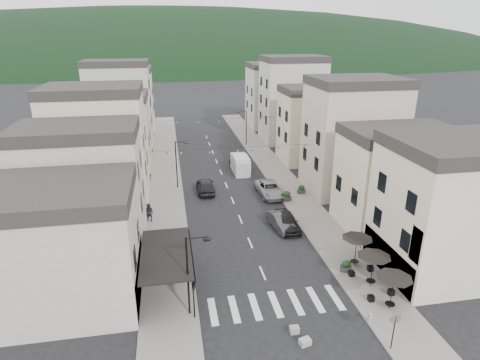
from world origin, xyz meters
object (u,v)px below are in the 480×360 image
at_px(parked_car_a, 287,221).
at_px(parked_car_c, 270,189).
at_px(parked_car_d, 239,163).
at_px(parked_car_e, 206,186).
at_px(delivery_van, 240,164).
at_px(pedestrian_b, 149,213).
at_px(pedestrian_a, 150,259).
at_px(parked_car_b, 281,222).

height_order(parked_car_a, parked_car_c, parked_car_a).
distance_m(parked_car_c, parked_car_d, 10.99).
bearing_deg(parked_car_e, delivery_van, -130.32).
bearing_deg(pedestrian_b, pedestrian_a, -62.13).
xyz_separation_m(parked_car_a, pedestrian_a, (-13.04, -4.91, 0.12)).
xyz_separation_m(delivery_van, pedestrian_b, (-11.84, -13.62, -0.09)).
height_order(parked_car_c, pedestrian_a, pedestrian_a).
height_order(parked_car_a, parked_car_b, parked_car_a).
distance_m(pedestrian_a, pedestrian_b, 8.67).
bearing_deg(pedestrian_b, parked_car_c, 45.71).
height_order(parked_car_e, pedestrian_b, pedestrian_b).
bearing_deg(parked_car_d, parked_car_a, -93.15).
bearing_deg(parked_car_d, pedestrian_a, -122.63).
height_order(parked_car_e, delivery_van, delivery_van).
distance_m(parked_car_d, pedestrian_b, 19.84).
height_order(parked_car_b, pedestrian_a, pedestrian_a).
bearing_deg(parked_car_a, parked_car_c, 86.73).
xyz_separation_m(parked_car_d, delivery_van, (-0.16, -2.18, 0.52)).
distance_m(parked_car_a, parked_car_d, 19.59).
height_order(parked_car_c, delivery_van, delivery_van).
distance_m(parked_car_a, parked_car_c, 8.72).
bearing_deg(parked_car_c, delivery_van, 100.15).
bearing_deg(parked_car_b, pedestrian_b, 156.37).
distance_m(parked_car_a, parked_car_e, 12.97).
distance_m(parked_car_c, delivery_van, 8.90).
height_order(parked_car_d, pedestrian_b, pedestrian_b).
bearing_deg(pedestrian_a, parked_car_d, 52.36).
height_order(parked_car_b, delivery_van, delivery_van).
distance_m(parked_car_a, pedestrian_a, 13.94).
relative_size(parked_car_d, delivery_van, 0.92).
bearing_deg(parked_car_b, delivery_van, 85.18).
bearing_deg(parked_car_e, parked_car_d, -123.13).
bearing_deg(pedestrian_b, parked_car_e, 74.41).
bearing_deg(parked_car_e, pedestrian_b, 48.43).
height_order(parked_car_a, parked_car_d, parked_car_a).
relative_size(parked_car_b, parked_car_d, 0.96).
height_order(parked_car_c, parked_car_d, parked_car_c).
relative_size(parked_car_c, parked_car_d, 1.21).
height_order(parked_car_b, parked_car_e, parked_car_e).
bearing_deg(pedestrian_b, parked_car_a, 10.25).
xyz_separation_m(parked_car_d, parked_car_e, (-5.60, -8.58, 0.17)).
xyz_separation_m(parked_car_a, delivery_van, (-1.49, 17.37, 0.39)).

